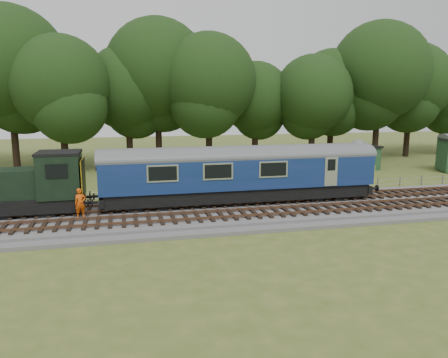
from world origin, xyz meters
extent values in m
plane|color=#46561F|center=(0.00, 0.00, 0.00)|extent=(120.00, 120.00, 0.00)
cube|color=#4C4C4F|center=(0.00, 0.00, 0.17)|extent=(70.00, 7.00, 0.35)
cube|color=brown|center=(0.00, 0.68, 0.49)|extent=(66.50, 0.07, 0.14)
cube|color=brown|center=(0.00, 2.12, 0.49)|extent=(66.50, 0.07, 0.14)
cube|color=brown|center=(0.00, -2.32, 0.49)|extent=(66.50, 0.07, 0.14)
cube|color=brown|center=(0.00, -0.88, 0.49)|extent=(66.50, 0.07, 0.14)
cube|color=black|center=(-2.22, 1.40, 1.06)|extent=(17.46, 2.52, 0.85)
cube|color=#0E274C|center=(-2.22, 1.40, 2.48)|extent=(18.00, 2.80, 2.05)
cube|color=yellow|center=(6.80, 1.40, 2.11)|extent=(0.06, 2.74, 1.30)
cube|color=black|center=(3.78, 1.40, 0.86)|extent=(2.60, 2.00, 0.55)
cube|color=black|center=(-8.22, 1.40, 0.86)|extent=(2.60, 2.00, 0.55)
cube|color=black|center=(-16.62, 1.40, 1.01)|extent=(8.73, 2.39, 0.85)
cube|color=black|center=(-13.42, 1.40, 2.66)|extent=(2.40, 2.55, 2.60)
cube|color=maroon|center=(-12.24, 1.40, 1.06)|extent=(0.25, 2.60, 0.55)
cube|color=yellow|center=(-12.10, 1.40, 2.46)|extent=(0.06, 2.55, 2.30)
imported|color=#DE4F0B|center=(-12.21, -0.15, 1.22)|extent=(0.73, 0.58, 1.75)
cube|color=#1B3D20|center=(14.33, 14.41, 1.14)|extent=(2.88, 2.88, 2.28)
cube|color=black|center=(14.33, 14.41, 2.37)|extent=(3.17, 3.17, 0.18)
camera|label=1|loc=(-9.68, -25.93, 7.14)|focal=35.00mm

